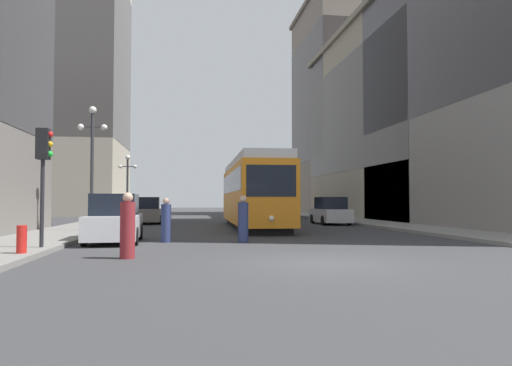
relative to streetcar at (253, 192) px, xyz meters
The scene contains 18 objects.
ground_plane 15.42m from the streetcar, 91.40° to the right, with size 200.00×200.00×0.00m, color #38383A.
sidewalk_left 26.53m from the streetcar, 110.83° to the left, with size 3.31×120.00×0.15m, color gray.
sidewalk_right 26.27m from the streetcar, 70.70° to the left, with size 3.31×120.00×0.15m, color gray.
streetcar is the anchor object (origin of this frame).
transit_bus 16.41m from the streetcar, 77.90° to the left, with size 2.77×11.57×3.45m.
parked_car_left_near 9.16m from the streetcar, 135.31° to the left, with size 1.99×4.34×1.82m.
parked_car_left_mid 10.76m from the streetcar, 127.15° to the right, with size 2.00×4.29×1.82m.
parked_car_right_far 6.81m from the streetcar, 31.56° to the left, with size 1.91×4.36×1.82m.
pedestrian_crossing_near 14.70m from the streetcar, 111.46° to the right, with size 0.40×0.40×1.79m.
pedestrian_crossing_far 9.42m from the streetcar, 100.30° to the right, with size 0.39×0.39×1.76m.
pedestrian_on_sidewalk 9.90m from the streetcar, 117.60° to the right, with size 0.38×0.38×1.68m.
traffic_light_near_left 14.21m from the streetcar, 124.98° to the right, with size 0.47×0.36×3.63m.
lamp_post_left_near 9.12m from the streetcar, 159.60° to the right, with size 1.41×0.36×6.03m.
lamp_post_left_far 13.62m from the streetcar, 128.02° to the left, with size 1.41×0.36×4.98m.
fire_hydrant 15.68m from the streetcar, 121.59° to the right, with size 0.26×0.26×0.75m, color red.
building_left_midblock 36.73m from the streetcar, 123.97° to the left, with size 16.21×14.86×32.11m.
building_right_midblock 23.52m from the streetcar, 36.74° to the left, with size 16.02×24.60×17.49m.
building_right_far 34.37m from the streetcar, 58.55° to the left, with size 13.95×15.30×25.47m.
Camera 1 is at (-3.40, -11.47, 1.56)m, focal length 32.90 mm.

